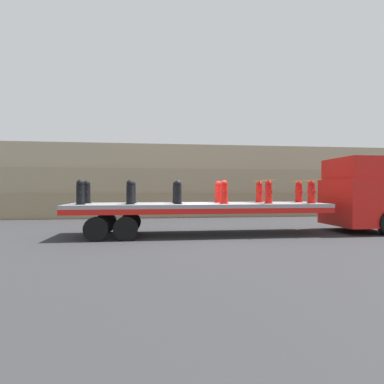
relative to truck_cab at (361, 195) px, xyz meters
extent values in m
plane|color=#2D2D30|center=(-7.04, 0.00, -1.57)|extent=(120.00, 120.00, 0.00)
cube|color=gray|center=(-7.04, 8.65, -0.77)|extent=(60.00, 3.00, 1.59)
cube|color=tan|center=(-7.04, 8.80, 0.81)|extent=(60.00, 3.00, 1.59)
cube|color=tan|center=(-7.04, 8.95, 2.40)|extent=(60.00, 3.00, 1.59)
cube|color=red|center=(-0.05, 0.00, -0.30)|extent=(2.43, 2.50, 1.98)
cube|color=red|center=(-0.30, 0.00, 1.14)|extent=(1.70, 2.30, 0.89)
cube|color=black|center=(0.61, 0.00, 0.10)|extent=(0.97, 2.20, 1.11)
cylinder|color=black|center=(0.37, 1.19, -1.06)|extent=(1.01, 0.28, 1.01)
cube|color=gray|center=(-7.04, 0.00, -0.38)|extent=(10.16, 2.40, 0.14)
cube|color=red|center=(-7.04, -1.16, -0.55)|extent=(10.16, 0.08, 0.20)
cube|color=red|center=(-7.04, 1.16, -0.55)|extent=(10.16, 0.08, 0.20)
cylinder|color=black|center=(-9.83, -1.11, -1.14)|extent=(0.85, 0.30, 0.85)
cylinder|color=black|center=(-9.83, 1.11, -1.14)|extent=(0.85, 0.30, 0.85)
cylinder|color=black|center=(-10.85, -1.11, -1.14)|extent=(0.85, 0.30, 0.85)
cylinder|color=black|center=(-10.85, 1.11, -1.14)|extent=(0.85, 0.30, 0.85)
cylinder|color=black|center=(-11.52, -0.53, -0.29)|extent=(0.35, 0.35, 0.03)
cylinder|color=black|center=(-11.52, -0.53, 0.06)|extent=(0.28, 0.28, 0.73)
sphere|color=black|center=(-11.52, -0.53, 0.48)|extent=(0.27, 0.27, 0.27)
cylinder|color=black|center=(-11.52, -0.72, 0.14)|extent=(0.13, 0.11, 0.13)
cylinder|color=black|center=(-11.52, -0.33, 0.14)|extent=(0.13, 0.11, 0.13)
cylinder|color=black|center=(-11.52, 0.53, -0.29)|extent=(0.35, 0.35, 0.03)
cylinder|color=black|center=(-11.52, 0.53, 0.06)|extent=(0.28, 0.28, 0.73)
sphere|color=black|center=(-11.52, 0.53, 0.48)|extent=(0.27, 0.27, 0.27)
cylinder|color=black|center=(-11.52, 0.33, 0.14)|extent=(0.13, 0.11, 0.13)
cylinder|color=black|center=(-11.52, 0.72, 0.14)|extent=(0.13, 0.11, 0.13)
cylinder|color=black|center=(-9.73, -0.53, -0.29)|extent=(0.35, 0.35, 0.03)
cylinder|color=black|center=(-9.73, -0.53, 0.06)|extent=(0.28, 0.28, 0.73)
sphere|color=black|center=(-9.73, -0.53, 0.48)|extent=(0.27, 0.27, 0.27)
cylinder|color=black|center=(-9.73, -0.72, 0.14)|extent=(0.13, 0.11, 0.13)
cylinder|color=black|center=(-9.73, -0.33, 0.14)|extent=(0.13, 0.11, 0.13)
cylinder|color=black|center=(-9.73, 0.53, -0.29)|extent=(0.35, 0.35, 0.03)
cylinder|color=black|center=(-9.73, 0.53, 0.06)|extent=(0.28, 0.28, 0.73)
sphere|color=black|center=(-9.73, 0.53, 0.48)|extent=(0.27, 0.27, 0.27)
cylinder|color=black|center=(-9.73, 0.33, 0.14)|extent=(0.13, 0.11, 0.13)
cylinder|color=black|center=(-9.73, 0.72, 0.14)|extent=(0.13, 0.11, 0.13)
cylinder|color=black|center=(-7.93, -0.53, -0.29)|extent=(0.35, 0.35, 0.03)
cylinder|color=black|center=(-7.93, -0.53, 0.06)|extent=(0.28, 0.28, 0.73)
sphere|color=black|center=(-7.93, -0.53, 0.48)|extent=(0.27, 0.27, 0.27)
cylinder|color=black|center=(-7.93, -0.72, 0.14)|extent=(0.13, 0.11, 0.13)
cylinder|color=black|center=(-7.93, -0.33, 0.14)|extent=(0.13, 0.11, 0.13)
cylinder|color=black|center=(-7.93, 0.53, -0.29)|extent=(0.35, 0.35, 0.03)
cylinder|color=black|center=(-7.93, 0.53, 0.06)|extent=(0.28, 0.28, 0.73)
sphere|color=black|center=(-7.93, 0.53, 0.48)|extent=(0.27, 0.27, 0.27)
cylinder|color=black|center=(-7.93, 0.33, 0.14)|extent=(0.13, 0.11, 0.13)
cylinder|color=black|center=(-7.93, 0.72, 0.14)|extent=(0.13, 0.11, 0.13)
cylinder|color=red|center=(-6.14, -0.53, -0.29)|extent=(0.35, 0.35, 0.03)
cylinder|color=red|center=(-6.14, -0.53, 0.06)|extent=(0.28, 0.28, 0.73)
sphere|color=red|center=(-6.14, -0.53, 0.48)|extent=(0.27, 0.27, 0.27)
cylinder|color=red|center=(-6.14, -0.72, 0.14)|extent=(0.13, 0.11, 0.13)
cylinder|color=red|center=(-6.14, -0.33, 0.14)|extent=(0.13, 0.11, 0.13)
cylinder|color=red|center=(-6.14, 0.53, -0.29)|extent=(0.35, 0.35, 0.03)
cylinder|color=red|center=(-6.14, 0.53, 0.06)|extent=(0.28, 0.28, 0.73)
sphere|color=red|center=(-6.14, 0.53, 0.48)|extent=(0.27, 0.27, 0.27)
cylinder|color=red|center=(-6.14, 0.33, 0.14)|extent=(0.13, 0.11, 0.13)
cylinder|color=red|center=(-6.14, 0.72, 0.14)|extent=(0.13, 0.11, 0.13)
cylinder|color=red|center=(-4.35, -0.53, -0.29)|extent=(0.35, 0.35, 0.03)
cylinder|color=red|center=(-4.35, -0.53, 0.06)|extent=(0.28, 0.28, 0.73)
sphere|color=red|center=(-4.35, -0.53, 0.48)|extent=(0.27, 0.27, 0.27)
cylinder|color=red|center=(-4.35, -0.72, 0.14)|extent=(0.13, 0.11, 0.13)
cylinder|color=red|center=(-4.35, -0.33, 0.14)|extent=(0.13, 0.11, 0.13)
cylinder|color=red|center=(-4.35, 0.53, -0.29)|extent=(0.35, 0.35, 0.03)
cylinder|color=red|center=(-4.35, 0.53, 0.06)|extent=(0.28, 0.28, 0.73)
sphere|color=red|center=(-4.35, 0.53, 0.48)|extent=(0.27, 0.27, 0.27)
cylinder|color=red|center=(-4.35, 0.33, 0.14)|extent=(0.13, 0.11, 0.13)
cylinder|color=red|center=(-4.35, 0.72, 0.14)|extent=(0.13, 0.11, 0.13)
cylinder|color=red|center=(-2.56, -0.53, -0.29)|extent=(0.35, 0.35, 0.03)
cylinder|color=red|center=(-2.56, -0.53, 0.06)|extent=(0.28, 0.28, 0.73)
sphere|color=red|center=(-2.56, -0.53, 0.48)|extent=(0.27, 0.27, 0.27)
cylinder|color=red|center=(-2.56, -0.72, 0.14)|extent=(0.13, 0.11, 0.13)
cylinder|color=red|center=(-2.56, -0.33, 0.14)|extent=(0.13, 0.11, 0.13)
cylinder|color=red|center=(-2.56, 0.53, -0.29)|extent=(0.35, 0.35, 0.03)
cylinder|color=red|center=(-2.56, 0.53, 0.06)|extent=(0.28, 0.28, 0.73)
sphere|color=red|center=(-2.56, 0.53, 0.48)|extent=(0.27, 0.27, 0.27)
cylinder|color=red|center=(-2.56, 0.33, 0.14)|extent=(0.13, 0.11, 0.13)
cylinder|color=red|center=(-2.56, 0.72, 0.14)|extent=(0.13, 0.11, 0.13)
cube|color=yellow|center=(-4.35, 0.00, 0.62)|extent=(0.05, 2.60, 0.01)
cube|color=yellow|center=(-2.56, 0.00, 0.62)|extent=(0.05, 2.60, 0.01)
camera|label=1|loc=(-8.79, -11.88, 0.24)|focal=28.00mm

